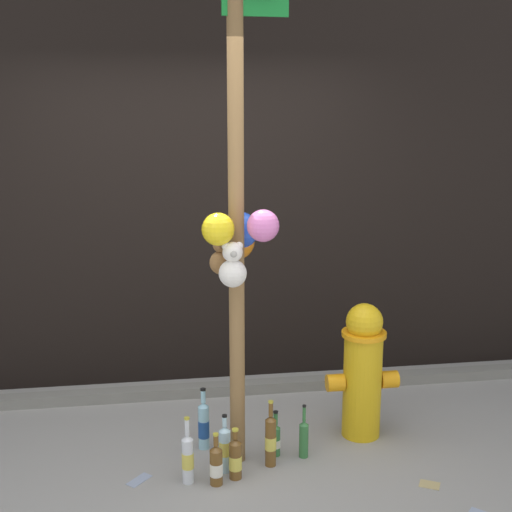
% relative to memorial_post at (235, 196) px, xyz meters
% --- Properties ---
extents(ground_plane, '(14.00, 14.00, 0.00)m').
position_rel_memorial_post_xyz_m(ground_plane, '(-0.18, -0.35, -1.63)').
color(ground_plane, gray).
extents(building_wall, '(10.00, 0.20, 3.69)m').
position_rel_memorial_post_xyz_m(building_wall, '(-0.18, 1.35, 0.22)').
color(building_wall, black).
rests_on(building_wall, ground_plane).
extents(curb_strip, '(8.00, 0.12, 0.08)m').
position_rel_memorial_post_xyz_m(curb_strip, '(-0.18, 0.93, -1.59)').
color(curb_strip, slate).
rests_on(curb_strip, ground_plane).
extents(memorial_post, '(0.52, 0.54, 3.08)m').
position_rel_memorial_post_xyz_m(memorial_post, '(0.00, 0.00, 0.00)').
color(memorial_post, olive).
rests_on(memorial_post, ground_plane).
extents(fire_hydrant, '(0.47, 0.29, 0.90)m').
position_rel_memorial_post_xyz_m(fire_hydrant, '(0.84, 0.16, -1.17)').
color(fire_hydrant, gold).
rests_on(fire_hydrant, ground_plane).
extents(bottle_0, '(0.07, 0.07, 0.41)m').
position_rel_memorial_post_xyz_m(bottle_0, '(-0.32, -0.26, -1.47)').
color(bottle_0, silver).
rests_on(bottle_0, ground_plane).
extents(bottle_1, '(0.08, 0.08, 0.32)m').
position_rel_memorial_post_xyz_m(bottle_1, '(-0.16, -0.31, -1.51)').
color(bottle_1, brown).
rests_on(bottle_1, ground_plane).
extents(bottle_2, '(0.07, 0.07, 0.36)m').
position_rel_memorial_post_xyz_m(bottle_2, '(-0.09, -0.17, -1.48)').
color(bottle_2, '#B2DBEA').
rests_on(bottle_2, ground_plane).
extents(bottle_3, '(0.08, 0.08, 0.31)m').
position_rel_memorial_post_xyz_m(bottle_3, '(-0.04, -0.26, -1.50)').
color(bottle_3, brown).
rests_on(bottle_3, ground_plane).
extents(bottle_4, '(0.07, 0.07, 0.41)m').
position_rel_memorial_post_xyz_m(bottle_4, '(-0.19, 0.13, -1.47)').
color(bottle_4, '#93CCE0').
rests_on(bottle_4, ground_plane).
extents(bottle_5, '(0.06, 0.06, 0.30)m').
position_rel_memorial_post_xyz_m(bottle_5, '(0.24, -0.03, -1.52)').
color(bottle_5, '#337038').
rests_on(bottle_5, ground_plane).
extents(bottle_6, '(0.06, 0.06, 0.35)m').
position_rel_memorial_post_xyz_m(bottle_6, '(0.41, -0.07, -1.50)').
color(bottle_6, '#337038').
rests_on(bottle_6, ground_plane).
extents(bottle_7, '(0.07, 0.07, 0.42)m').
position_rel_memorial_post_xyz_m(bottle_7, '(0.19, -0.14, -1.46)').
color(bottle_7, brown).
rests_on(bottle_7, ground_plane).
extents(litter_1, '(0.14, 0.13, 0.01)m').
position_rel_memorial_post_xyz_m(litter_1, '(1.06, -0.50, -1.63)').
color(litter_1, tan).
rests_on(litter_1, ground_plane).
extents(litter_2, '(0.16, 0.16, 0.01)m').
position_rel_memorial_post_xyz_m(litter_2, '(-0.60, -0.20, -1.63)').
color(litter_2, '#8C99B2').
rests_on(litter_2, ground_plane).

